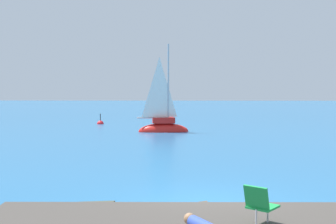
# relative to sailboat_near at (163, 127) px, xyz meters

# --- Properties ---
(ground_plane) EXTENTS (160.00, 160.00, 0.00)m
(ground_plane) POSITION_rel_sailboat_near_xyz_m (1.76, -18.45, -0.36)
(ground_plane) COLOR #236093
(boulder_inland) EXTENTS (1.30, 1.07, 0.84)m
(boulder_inland) POSITION_rel_sailboat_near_xyz_m (1.20, -20.18, -0.36)
(boulder_inland) COLOR #473D31
(boulder_inland) RESTS_ON ground
(sailboat_near) EXTENTS (3.60, 1.61, 6.55)m
(sailboat_near) POSITION_rel_sailboat_near_xyz_m (0.00, 0.00, 0.00)
(sailboat_near) COLOR red
(sailboat_near) RESTS_ON ground
(beach_chair) EXTENTS (0.74, 0.76, 0.80)m
(beach_chair) POSITION_rel_sailboat_near_xyz_m (2.54, -21.91, 0.60)
(beach_chair) COLOR green
(beach_chair) RESTS_ON shore_ledge
(marker_buoy) EXTENTS (0.56, 0.56, 1.13)m
(marker_buoy) POSITION_rel_sailboat_near_xyz_m (-5.36, 5.91, -0.35)
(marker_buoy) COLOR red
(marker_buoy) RESTS_ON ground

